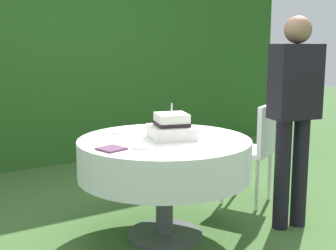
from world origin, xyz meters
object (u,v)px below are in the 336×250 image
serving_plate_far (143,147)px  standing_person (294,108)px  napkin_stack (111,149)px  cake_table (164,158)px  wedding_cake (172,127)px  serving_plate_left (175,128)px  serving_plate_near (119,132)px  garden_chair (256,144)px

serving_plate_far → standing_person: (1.17, -0.22, 0.19)m
napkin_stack → cake_table: bearing=11.6°
serving_plate_far → napkin_stack: (-0.20, 0.06, 0.00)m
wedding_cake → serving_plate_far: 0.37m
napkin_stack → serving_plate_left: bearing=26.8°
serving_plate_near → serving_plate_far: size_ratio=0.79×
napkin_stack → serving_plate_near: bearing=58.3°
serving_plate_near → serving_plate_left: size_ratio=1.01×
serving_plate_left → garden_chair: bearing=-8.8°
napkin_stack → standing_person: (1.37, -0.28, 0.19)m
serving_plate_left → napkin_stack: size_ratio=0.75×
wedding_cake → serving_plate_near: bearing=121.6°
garden_chair → standing_person: (-0.13, -0.53, 0.39)m
serving_plate_near → cake_table: bearing=-65.1°
garden_chair → wedding_cake: bearing=-170.5°
serving_plate_far → napkin_stack: napkin_stack is taller
garden_chair → standing_person: standing_person is taller
serving_plate_near → garden_chair: (1.21, -0.22, -0.20)m
napkin_stack → standing_person: standing_person is taller
wedding_cake → napkin_stack: bearing=-170.5°
serving_plate_far → standing_person: size_ratio=0.09×
cake_table → standing_person: bearing=-22.4°
cake_table → serving_plate_left: bearing=45.6°
cake_table → serving_plate_near: serving_plate_near is taller
wedding_cake → standing_person: size_ratio=0.24×
serving_plate_left → cake_table: bearing=-134.4°
serving_plate_far → garden_chair: garden_chair is taller
serving_plate_far → napkin_stack: 0.21m
serving_plate_left → garden_chair: 0.80m
standing_person → serving_plate_near: bearing=145.3°
napkin_stack → garden_chair: size_ratio=0.17×
serving_plate_near → serving_plate_far: same height
cake_table → wedding_cake: 0.23m
cake_table → wedding_cake: size_ratio=3.23×
serving_plate_far → serving_plate_left: bearing=38.9°
wedding_cake → standing_person: 0.93m
serving_plate_near → standing_person: (1.08, -0.75, 0.19)m
cake_table → serving_plate_far: 0.34m
serving_plate_far → garden_chair: bearing=13.5°
garden_chair → napkin_stack: bearing=-170.5°
napkin_stack → standing_person: size_ratio=0.10×
wedding_cake → standing_person: standing_person is taller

